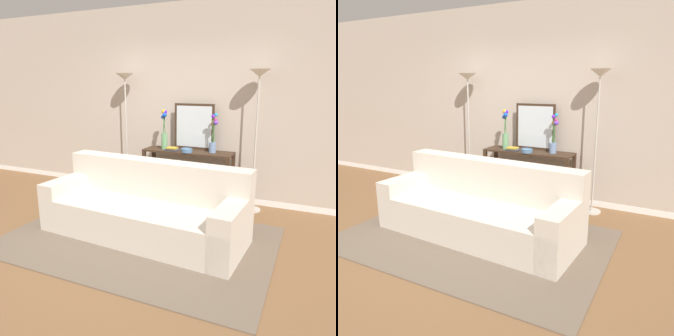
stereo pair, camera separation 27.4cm
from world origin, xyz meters
The scene contains 13 objects.
ground_plane centered at (0.00, 0.00, -0.01)m, with size 16.00×16.00×0.02m, color brown.
back_wall centered at (0.00, 2.03, 1.48)m, with size 12.00×0.15×2.97m.
area_rug centered at (0.21, 0.19, 0.01)m, with size 3.09×2.06×0.01m.
couch centered at (0.21, 0.36, 0.31)m, with size 2.48×1.04×0.88m.
console_table centered at (0.25, 1.68, 0.56)m, with size 1.37×0.39×0.81m.
floor_lamp_left centered at (-0.83, 1.71, 1.53)m, with size 0.28×0.28×1.95m.
floor_lamp_right centered at (1.24, 1.71, 1.55)m, with size 0.28×0.28×1.98m.
wall_mirror centered at (0.29, 1.84, 1.15)m, with size 0.63×0.02×0.69m.
vase_tall_flowers centered at (-0.13, 1.66, 1.10)m, with size 0.11×0.13×0.61m.
vase_short_flowers centered at (0.64, 1.70, 1.03)m, with size 0.13×0.12×0.57m.
fruit_bowl centered at (0.28, 1.56, 0.84)m, with size 0.17×0.17×0.06m.
book_stack centered at (0.04, 1.58, 0.83)m, with size 0.20×0.14×0.06m.
book_row_under_console centered at (-0.11, 1.68, 0.06)m, with size 0.38×0.18×0.13m.
Camera 1 is at (2.03, -3.01, 1.80)m, focal length 36.15 mm.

